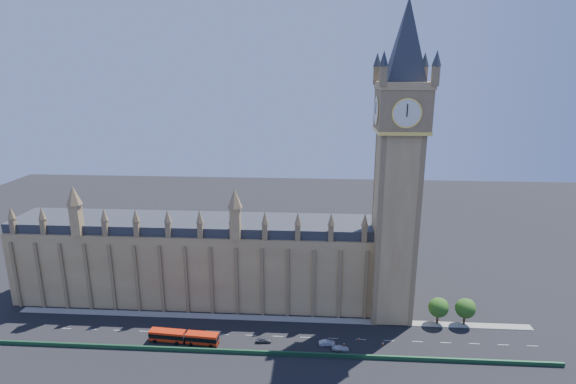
# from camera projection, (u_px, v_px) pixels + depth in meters

# --- Properties ---
(ground) EXTENTS (400.00, 400.00, 0.00)m
(ground) POSITION_uv_depth(u_px,v_px,m) (265.00, 336.00, 131.12)
(ground) COLOR black
(ground) RESTS_ON ground
(palace_westminster) EXTENTS (120.00, 20.00, 28.00)m
(palace_westminster) POSITION_uv_depth(u_px,v_px,m) (197.00, 259.00, 150.28)
(palace_westminster) COLOR #9F7C4D
(palace_westminster) RESTS_ON ground
(elizabeth_tower) EXTENTS (20.59, 20.59, 105.00)m
(elizabeth_tower) POSITION_uv_depth(u_px,v_px,m) (400.00, 144.00, 127.98)
(elizabeth_tower) COLOR #9F7C4D
(elizabeth_tower) RESTS_ON ground
(bridge_parapet) EXTENTS (160.00, 0.60, 1.20)m
(bridge_parapet) POSITION_uv_depth(u_px,v_px,m) (261.00, 353.00, 122.29)
(bridge_parapet) COLOR #1E4C2D
(bridge_parapet) RESTS_ON ground
(kerb_north) EXTENTS (160.00, 3.00, 0.16)m
(kerb_north) POSITION_uv_depth(u_px,v_px,m) (268.00, 318.00, 140.25)
(kerb_north) COLOR gray
(kerb_north) RESTS_ON ground
(tree_east_near) EXTENTS (6.00, 6.00, 8.50)m
(tree_east_near) POSITION_uv_depth(u_px,v_px,m) (439.00, 307.00, 136.06)
(tree_east_near) COLOR #382619
(tree_east_near) RESTS_ON ground
(tree_east_far) EXTENTS (6.00, 6.00, 8.50)m
(tree_east_far) POSITION_uv_depth(u_px,v_px,m) (466.00, 308.00, 135.55)
(tree_east_far) COLOR #382619
(tree_east_far) RESTS_ON ground
(red_bus) EXTENTS (20.12, 4.50, 3.39)m
(red_bus) POSITION_uv_depth(u_px,v_px,m) (184.00, 337.00, 127.36)
(red_bus) COLOR red
(red_bus) RESTS_ON ground
(car_grey) EXTENTS (4.51, 2.20, 1.48)m
(car_grey) POSITION_uv_depth(u_px,v_px,m) (264.00, 340.00, 127.83)
(car_grey) COLOR #46484E
(car_grey) RESTS_ON ground
(car_silver) EXTENTS (4.71, 1.96, 1.51)m
(car_silver) POSITION_uv_depth(u_px,v_px,m) (327.00, 343.00, 126.36)
(car_silver) COLOR #ABADB3
(car_silver) RESTS_ON ground
(car_white) EXTENTS (4.83, 1.97, 1.40)m
(car_white) POSITION_uv_depth(u_px,v_px,m) (341.00, 348.00, 124.03)
(car_white) COLOR silver
(car_white) RESTS_ON ground
(cone_a) EXTENTS (0.51, 0.51, 0.63)m
(cone_a) POSITION_uv_depth(u_px,v_px,m) (344.00, 344.00, 126.61)
(cone_a) COLOR black
(cone_a) RESTS_ON ground
(cone_b) EXTENTS (0.48, 0.48, 0.63)m
(cone_b) POSITION_uv_depth(u_px,v_px,m) (359.00, 339.00, 129.20)
(cone_b) COLOR black
(cone_b) RESTS_ON ground
(cone_c) EXTENTS (0.53, 0.53, 0.73)m
(cone_c) POSITION_uv_depth(u_px,v_px,m) (330.00, 342.00, 127.38)
(cone_c) COLOR black
(cone_c) RESTS_ON ground
(cone_d) EXTENTS (0.52, 0.52, 0.74)m
(cone_d) POSITION_uv_depth(u_px,v_px,m) (383.00, 343.00, 126.81)
(cone_d) COLOR black
(cone_d) RESTS_ON ground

